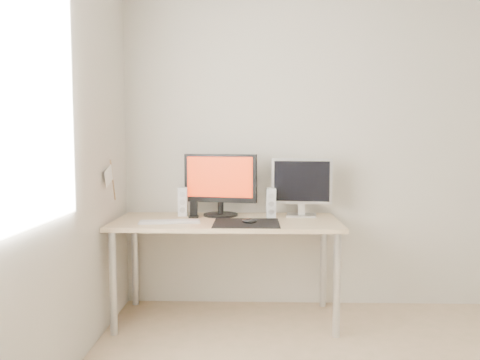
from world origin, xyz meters
name	(u,v)px	position (x,y,z in m)	size (l,w,h in m)	color
wall_back	(348,147)	(0.00, 1.75, 1.25)	(3.50, 3.50, 0.00)	beige
wall_left	(12,151)	(-1.75, 0.00, 1.25)	(3.50, 3.50, 0.00)	beige
window_pane	(12,90)	(-1.74, 0.00, 1.50)	(1.30, 1.30, 0.00)	white
mousepad	(246,223)	(-0.79, 1.24, 0.73)	(0.45, 0.40, 0.00)	black
mouse	(249,221)	(-0.77, 1.21, 0.75)	(0.10, 0.06, 0.04)	black
desk	(227,231)	(-0.93, 1.38, 0.65)	(1.60, 0.70, 0.73)	#D1B587
main_monitor	(220,182)	(-0.99, 1.56, 0.98)	(0.55, 0.30, 0.47)	black
second_monitor	(302,184)	(-0.38, 1.56, 0.97)	(0.45, 0.19, 0.43)	silver
speaker_left	(183,202)	(-1.27, 1.56, 0.84)	(0.07, 0.08, 0.22)	white
speaker_right	(271,203)	(-0.61, 1.50, 0.84)	(0.07, 0.08, 0.22)	white
keyboard	(170,222)	(-1.32, 1.25, 0.74)	(0.43, 0.17, 0.02)	silver
phone_dock	(194,212)	(-1.18, 1.48, 0.77)	(0.07, 0.06, 0.13)	black
pennant	(110,177)	(-1.72, 1.24, 1.05)	(0.01, 0.23, 0.29)	#A57F54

